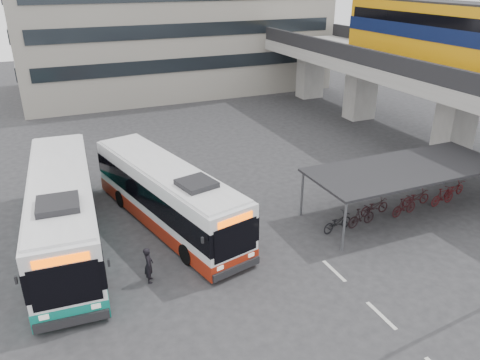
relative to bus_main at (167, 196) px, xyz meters
name	(u,v)px	position (x,y,z in m)	size (l,w,h in m)	color
ground	(281,286)	(2.69, -6.65, -1.52)	(120.00, 120.00, 0.00)	#28282B
viaduct	(440,57)	(19.69, 3.52, 4.71)	(8.00, 32.00, 9.68)	gray
bike_shelter	(403,189)	(11.19, -3.65, -0.16)	(10.00, 4.00, 2.54)	#595B60
road_markings	(381,315)	(5.19, -9.65, -1.51)	(0.15, 7.60, 0.01)	beige
bus_main	(167,196)	(0.00, 0.00, 0.00)	(4.93, 11.32, 3.27)	white
bus_teal	(64,211)	(-4.70, 0.01, 0.14)	(3.36, 12.19, 3.56)	white
pedestrian	(149,265)	(-1.98, -4.27, -0.75)	(0.56, 0.37, 1.53)	black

